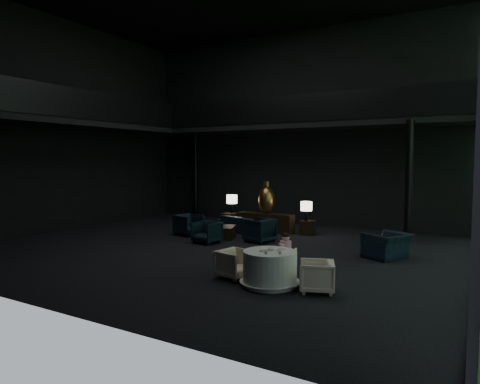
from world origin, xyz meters
The scene contains 33 objects.
floor centered at (0.00, 0.00, 0.00)m, with size 14.00×12.00×0.02m, color black.
wall_back centered at (0.00, 6.00, 4.00)m, with size 14.00×0.04×8.00m, color black.
wall_front centered at (0.00, -6.00, 4.00)m, with size 14.00×0.04×8.00m, color black.
wall_left centered at (-7.00, 0.00, 4.00)m, with size 0.04×12.00×8.00m, color black.
mezzanine_left centered at (-6.00, 0.00, 4.00)m, with size 2.00×12.00×0.25m, color black.
mezzanine_back centered at (1.00, 5.00, 4.00)m, with size 12.00×2.00×0.25m, color black.
railing_left centered at (-5.00, 0.00, 4.60)m, with size 0.06×12.00×1.00m, color black.
railing_back centered at (1.00, 4.00, 4.60)m, with size 12.00×0.06×1.00m, color black.
column_nw centered at (-5.00, 5.70, 2.00)m, with size 0.24×0.24×4.00m, color black.
column_ne centered at (4.80, 4.00, 2.00)m, with size 0.24×0.24×4.00m, color black.
console centered at (-0.15, 3.48, 0.35)m, with size 2.20×0.50×0.70m, color black.
bronze_urn centered at (-0.15, 3.57, 1.21)m, with size 0.64×0.64×1.20m.
side_table_left centered at (-1.75, 3.51, 0.30)m, with size 0.54×0.54×0.60m, color black.
table_lamp_left centered at (-1.75, 3.69, 1.11)m, with size 0.43×0.43×0.72m.
side_table_right centered at (1.45, 3.70, 0.26)m, with size 0.48×0.48×0.53m, color black.
table_lamp_right centered at (1.45, 3.56, 1.02)m, with size 0.41×0.41×0.69m.
sofa centered at (-0.91, 3.02, 0.39)m, with size 1.99×0.58×0.78m, color black.
lounge_armchair_west centered at (-2.24, 1.47, 0.44)m, with size 0.85×0.80×0.88m, color black.
lounge_armchair_east centered at (0.57, 1.61, 0.48)m, with size 0.94×0.88×0.96m, color #0A222F.
lounge_armchair_south centered at (-0.81, 0.56, 0.39)m, with size 0.76×0.71×0.78m, color black.
window_armchair centered at (4.69, 1.25, 0.48)m, with size 1.09×0.71×0.96m, color black.
coffee_table centered at (-0.92, 1.56, 0.21)m, with size 0.92×0.92×0.41m, color black.
dining_table centered at (3.03, -2.63, 0.33)m, with size 1.31×1.31×0.75m.
dining_chair_north centered at (2.88, -1.75, 0.30)m, with size 0.59×0.55×0.60m, color silver.
dining_chair_east centered at (4.06, -2.54, 0.32)m, with size 0.62×0.58×0.64m, color beige.
dining_chair_west centered at (2.07, -2.50, 0.33)m, with size 0.64×0.60×0.65m, color silver.
child centered at (3.01, -1.75, 0.73)m, with size 0.26×0.26×0.57m.
plate_a centered at (2.94, -2.70, 0.76)m, with size 0.24×0.24×0.01m, color white.
plate_b centered at (3.20, -2.41, 0.76)m, with size 0.24×0.24×0.02m, color white.
saucer centered at (3.35, -2.71, 0.76)m, with size 0.15×0.15×0.01m, color white.
coffee_cup centered at (3.36, -2.78, 0.80)m, with size 0.09×0.09×0.07m, color white.
cereal_bowl centered at (3.04, -2.57, 0.79)m, with size 0.16×0.16×0.08m, color white.
cream_pot centered at (3.10, -2.95, 0.78)m, with size 0.05×0.05×0.06m, color #99999E.
Camera 1 is at (7.02, -10.77, 2.71)m, focal length 32.00 mm.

